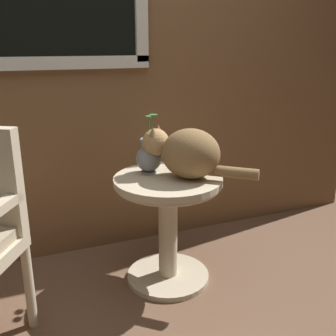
{
  "coord_description": "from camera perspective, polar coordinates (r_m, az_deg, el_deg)",
  "views": [
    {
      "loc": [
        -0.43,
        -1.58,
        1.27
      ],
      "look_at": [
        0.3,
        0.22,
        0.65
      ],
      "focal_mm": 42.21,
      "sensor_mm": 36.0,
      "label": 1
    }
  ],
  "objects": [
    {
      "name": "back_wall",
      "position": [
        2.37,
        -12.16,
        18.16
      ],
      "size": [
        4.0,
        0.07,
        2.6
      ],
      "color": "brown",
      "rests_on": "ground_plane"
    },
    {
      "name": "ground_plane",
      "position": [
        2.07,
        -5.66,
        -20.26
      ],
      "size": [
        6.0,
        6.0,
        0.0
      ],
      "primitive_type": "plane",
      "color": "brown"
    },
    {
      "name": "cat",
      "position": [
        2.02,
        2.85,
        2.22
      ],
      "size": [
        0.5,
        0.44,
        0.26
      ],
      "color": "olive",
      "rests_on": "wicker_side_table"
    },
    {
      "name": "wicker_side_table",
      "position": [
        2.13,
        0.0,
        -6.3
      ],
      "size": [
        0.57,
        0.57,
        0.6
      ],
      "color": "beige",
      "rests_on": "ground_plane"
    },
    {
      "name": "pewter_vase_with_ivy",
      "position": [
        2.1,
        -2.8,
        1.77
      ],
      "size": [
        0.14,
        0.14,
        0.32
      ],
      "color": "gray",
      "rests_on": "wicker_side_table"
    }
  ]
}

